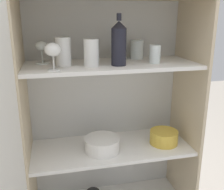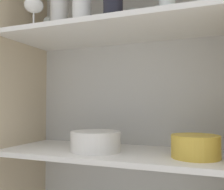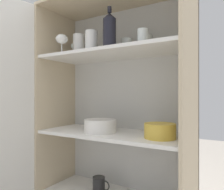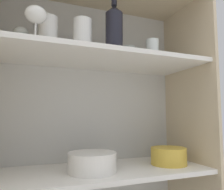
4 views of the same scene
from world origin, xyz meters
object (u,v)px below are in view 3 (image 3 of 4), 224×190
wine_bottle (110,31)px  plate_stack_white (100,126)px  mixing_bowl_large (160,130)px  coffee_mug_primary (99,185)px

wine_bottle → plate_stack_white: (-0.09, 0.03, -0.57)m
wine_bottle → mixing_bowl_large: wine_bottle is taller
wine_bottle → plate_stack_white: size_ratio=1.28×
mixing_bowl_large → wine_bottle: bearing=-172.7°
plate_stack_white → wine_bottle: bearing=-19.2°
mixing_bowl_large → coffee_mug_primary: bearing=173.4°
plate_stack_white → mixing_bowl_large: bearing=1.2°
wine_bottle → coffee_mug_primary: size_ratio=2.08×
mixing_bowl_large → coffee_mug_primary: mixing_bowl_large is taller
plate_stack_white → mixing_bowl_large: same height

